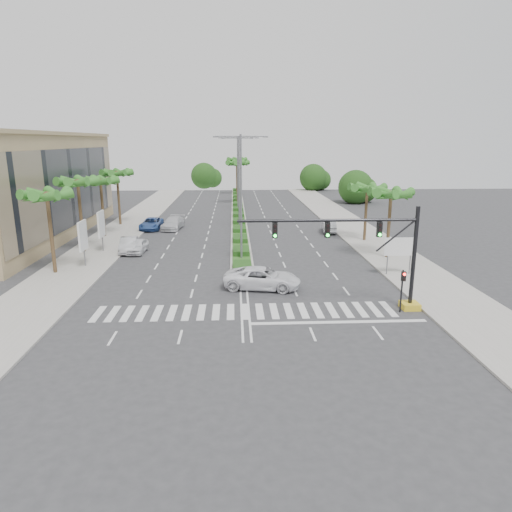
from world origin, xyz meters
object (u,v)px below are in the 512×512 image
at_px(car_parked_a, 138,246).
at_px(car_crossing, 262,278).
at_px(car_parked_c, 151,224).
at_px(car_parked_b, 129,245).
at_px(car_parked_d, 173,223).
at_px(car_right, 329,226).

relative_size(car_parked_a, car_crossing, 0.69).
bearing_deg(car_parked_c, car_parked_b, -88.51).
relative_size(car_parked_a, car_parked_d, 0.75).
height_order(car_crossing, car_right, car_crossing).
relative_size(car_parked_a, car_right, 0.92).
height_order(car_parked_d, car_crossing, car_crossing).
bearing_deg(car_right, car_crossing, 73.11).
bearing_deg(car_right, car_parked_b, 29.45).
bearing_deg(car_parked_a, car_parked_c, 96.91).
relative_size(car_parked_a, car_parked_c, 0.77).
height_order(car_parked_a, car_parked_b, car_parked_b).
bearing_deg(car_parked_d, car_crossing, -60.97).
distance_m(car_parked_b, car_parked_d, 13.10).
relative_size(car_parked_a, car_parked_b, 0.89).
xyz_separation_m(car_parked_c, car_parked_d, (2.83, 0.05, 0.05)).
xyz_separation_m(car_parked_d, car_right, (20.23, -3.16, -0.06)).
relative_size(car_crossing, car_right, 1.33).
distance_m(car_parked_a, car_parked_b, 1.10).
bearing_deg(car_parked_b, car_right, 16.49).
relative_size(car_parked_c, car_parked_d, 0.98).
height_order(car_parked_a, car_parked_d, car_parked_d).
xyz_separation_m(car_parked_b, car_right, (23.25, 9.59, -0.03)).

